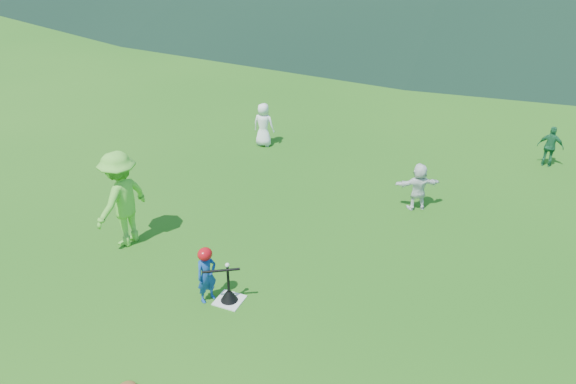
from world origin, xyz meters
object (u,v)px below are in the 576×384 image
at_px(fielder_a, 264,125).
at_px(batter_child, 207,275).
at_px(fielder_d, 418,187).
at_px(batting_tee, 229,295).
at_px(home_plate, 229,300).
at_px(fielder_c, 550,147).
at_px(adult_coach, 121,199).

bearing_deg(fielder_a, batter_child, 104.50).
bearing_deg(fielder_d, batting_tee, 33.12).
xyz_separation_m(fielder_a, batting_tee, (2.44, -6.41, -0.47)).
xyz_separation_m(batter_child, batting_tee, (0.35, 0.11, -0.38)).
height_order(home_plate, fielder_d, fielder_d).
relative_size(home_plate, batting_tee, 0.66).
relative_size(home_plate, fielder_c, 0.42).
bearing_deg(fielder_c, batter_child, 61.07).
bearing_deg(home_plate, batter_child, -162.46).
relative_size(fielder_a, batting_tee, 1.77).
bearing_deg(batter_child, fielder_d, -2.74).
height_order(fielder_a, fielder_c, fielder_a).
distance_m(batter_child, batting_tee, 0.52).
distance_m(batter_child, fielder_a, 6.85).
height_order(home_plate, batting_tee, batting_tee).
bearing_deg(fielder_c, adult_coach, 47.03).
xyz_separation_m(home_plate, batter_child, (-0.35, -0.11, 0.49)).
distance_m(batter_child, fielder_d, 5.28).
relative_size(home_plate, batter_child, 0.45).
xyz_separation_m(adult_coach, fielder_c, (7.58, 7.26, -0.44)).
bearing_deg(fielder_d, batter_child, 30.27).
height_order(batter_child, adult_coach, adult_coach).
relative_size(fielder_c, fielder_d, 0.98).
bearing_deg(batter_child, fielder_a, 44.16).
bearing_deg(home_plate, fielder_c, 59.24).
distance_m(adult_coach, batting_tee, 3.01).
relative_size(fielder_d, batting_tee, 1.58).
height_order(batter_child, fielder_d, fielder_d).
xyz_separation_m(batter_child, adult_coach, (-2.42, 0.94, 0.47)).
height_order(fielder_d, batting_tee, fielder_d).
distance_m(fielder_d, batting_tee, 5.04).
bearing_deg(batting_tee, fielder_a, 110.81).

